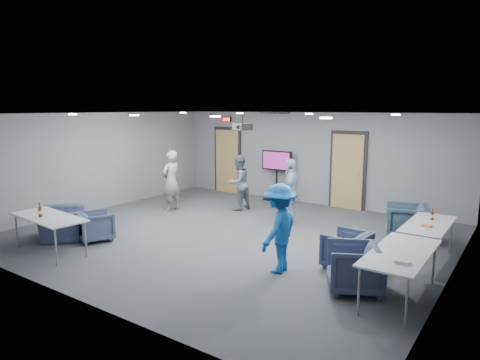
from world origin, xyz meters
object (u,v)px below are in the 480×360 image
Objects in this scene: chair_right_a at (407,222)px; bottle_front at (40,212)px; person_a at (171,181)px; chair_right_c at (354,268)px; projector at (242,127)px; chair_front_b at (61,223)px; person_c at (291,192)px; bottle_right at (432,216)px; table_front_left at (49,218)px; chair_right_b at (347,250)px; tv_stand at (277,172)px; person_d at (279,228)px; table_right_a at (428,226)px; chair_front_a at (96,226)px; person_b at (239,183)px.

chair_right_a is 3.01× the size of bottle_front.
person_a reaches higher than chair_right_a.
chair_right_c is 4.42m from projector.
person_c is at bearing -87.56° from chair_front_b.
person_c is 5.31m from chair_front_b.
chair_right_c is at bearing -105.87° from bottle_right.
chair_front_b is 1.01m from table_front_left.
tv_stand is at bearing -132.67° from chair_right_b.
person_d reaches higher than chair_right_c.
tv_stand is (1.92, 6.07, 0.54)m from chair_front_b.
bottle_front is (-6.31, -3.81, 0.15)m from table_right_a.
table_front_left is at bearing -65.66° from chair_right_a.
person_d is 2.84m from table_right_a.
projector reaches higher than chair_front_a.
chair_right_c is (2.68, -2.90, -0.43)m from person_c.
bottle_front is at bearing -147.04° from bottle_right.
chair_right_a reaches higher than table_right_a.
chair_right_c is 0.54× the size of tv_stand.
chair_right_c reaches higher than chair_front_b.
tv_stand is (1.34, 6.86, 0.03)m from bottle_front.
tv_stand is (0.25, 1.69, 0.10)m from person_b.
table_front_left is at bearing -2.64° from person_b.
person_a is 2.41× the size of chair_front_a.
person_c is 1.04× the size of person_d.
chair_front_b is 2.16× the size of projector.
person_c reaches higher than person_d.
bottle_front reaches higher than table_right_a.
table_front_left is (-5.58, -4.85, 0.29)m from chair_right_a.
tv_stand is 3.24× the size of projector.
chair_front_b is 0.59× the size of table_right_a.
bottle_right reaches higher than chair_right_a.
chair_right_b is 0.48× the size of tv_stand.
tv_stand is at bearing 58.41° from table_right_a.
tv_stand is (-4.98, 2.77, 0.06)m from bottle_right.
table_front_left is at bearing 179.41° from chair_front_b.
chair_right_b is (5.60, -1.41, -0.50)m from person_a.
bottle_front is 7.53m from bottle_right.
projector is (2.23, 3.71, 1.57)m from bottle_front.
bottle_right is at bearing -130.71° from chair_front_a.
tv_stand is (-4.32, 5.08, 0.49)m from chair_right_c.
table_right_a is at bearing 12.48° from chair_right_a.
chair_right_b is 5.76m from tv_stand.
table_front_left is 1.20× the size of tv_stand.
person_c is 1.05× the size of tv_stand.
chair_right_c is (4.57, -3.39, -0.40)m from person_b.
chair_right_c is 0.48× the size of table_right_a.
bottle_front reaches higher than chair_right_b.
person_c is 2.19× the size of chair_right_b.
person_a is 3.07m from projector.
table_right_a is 0.32m from bottle_right.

